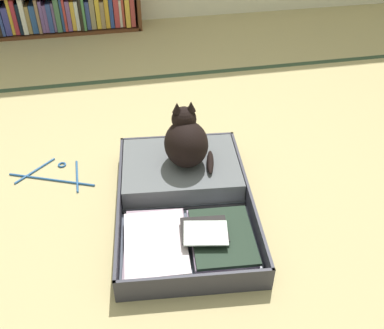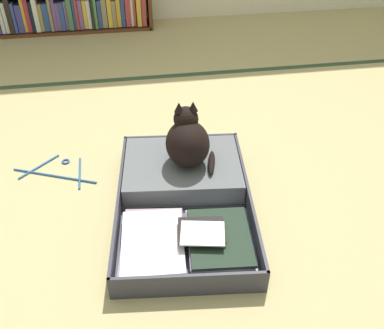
{
  "view_description": "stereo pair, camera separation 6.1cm",
  "coord_description": "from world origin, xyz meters",
  "views": [
    {
      "loc": [
        -0.15,
        -1.4,
        1.34
      ],
      "look_at": [
        0.13,
        0.01,
        0.22
      ],
      "focal_mm": 40.69,
      "sensor_mm": 36.0,
      "label": 1
    },
    {
      "loc": [
        -0.09,
        -1.41,
        1.34
      ],
      "look_at": [
        0.13,
        0.01,
        0.22
      ],
      "focal_mm": 40.69,
      "sensor_mm": 36.0,
      "label": 2
    }
  ],
  "objects": [
    {
      "name": "tatami_border",
      "position": [
        0.0,
        1.28,
        0.0
      ],
      "size": [
        4.8,
        0.05,
        0.0
      ],
      "color": "#30452F",
      "rests_on": "ground_plane"
    },
    {
      "name": "black_cat",
      "position": [
        0.14,
        0.18,
        0.22
      ],
      "size": [
        0.24,
        0.24,
        0.29
      ],
      "color": "black",
      "rests_on": "open_suitcase"
    },
    {
      "name": "clothes_hanger",
      "position": [
        -0.48,
        0.33,
        0.01
      ],
      "size": [
        0.41,
        0.29,
        0.01
      ],
      "color": "#295994",
      "rests_on": "ground_plane"
    },
    {
      "name": "ground_plane",
      "position": [
        0.0,
        0.0,
        0.0
      ],
      "size": [
        10.0,
        10.0,
        0.0
      ],
      "primitive_type": "plane",
      "color": "tan"
    },
    {
      "name": "open_suitcase",
      "position": [
        0.1,
        0.03,
        0.05
      ],
      "size": [
        0.65,
        0.93,
        0.11
      ],
      "color": "#33323D",
      "rests_on": "ground_plane"
    }
  ]
}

